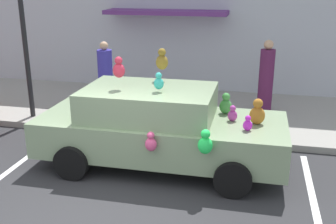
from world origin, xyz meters
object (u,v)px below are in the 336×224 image
(teddy_bear_on_sidewalk, at_px, (147,112))
(plush_covered_car, at_px, (158,126))
(street_lamp_post, at_px, (22,19))
(pedestrian_walking_past, at_px, (106,81))
(pedestrian_near_shopfront, at_px, (266,78))

(teddy_bear_on_sidewalk, bearing_deg, plush_covered_car, -68.12)
(teddy_bear_on_sidewalk, relative_size, street_lamp_post, 0.15)
(street_lamp_post, xyz_separation_m, pedestrian_walking_past, (1.79, 0.57, -1.55))
(plush_covered_car, relative_size, pedestrian_walking_past, 2.49)
(street_lamp_post, bearing_deg, plush_covered_car, -24.85)
(pedestrian_near_shopfront, bearing_deg, teddy_bear_on_sidewalk, -149.43)
(plush_covered_car, bearing_deg, pedestrian_near_shopfront, 60.37)
(street_lamp_post, xyz_separation_m, pedestrian_near_shopfront, (5.75, 1.80, -1.55))
(pedestrian_near_shopfront, distance_m, pedestrian_walking_past, 4.14)
(plush_covered_car, distance_m, teddy_bear_on_sidewalk, 2.08)
(pedestrian_near_shopfront, relative_size, pedestrian_walking_past, 1.00)
(plush_covered_car, height_order, pedestrian_walking_past, plush_covered_car)
(plush_covered_car, height_order, street_lamp_post, street_lamp_post)
(street_lamp_post, distance_m, pedestrian_walking_past, 2.44)
(teddy_bear_on_sidewalk, height_order, pedestrian_walking_past, pedestrian_walking_past)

